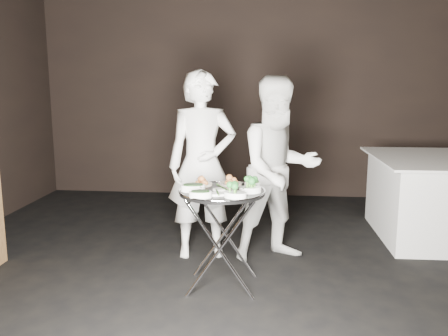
# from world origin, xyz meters

# --- Properties ---
(floor) EXTENTS (6.00, 7.00, 0.05)m
(floor) POSITION_xyz_m (0.00, 0.00, -0.03)
(floor) COLOR black
(floor) RESTS_ON ground
(wall_back) EXTENTS (6.00, 0.05, 3.00)m
(wall_back) POSITION_xyz_m (0.00, 3.52, 1.50)
(wall_back) COLOR black
(wall_back) RESTS_ON floor
(tray_stand) EXTENTS (0.53, 0.45, 0.78)m
(tray_stand) POSITION_xyz_m (-0.14, 0.33, 0.44)
(tray_stand) COLOR silver
(tray_stand) RESTS_ON floor
(serving_tray) EXTENTS (0.68, 0.68, 0.04)m
(serving_tray) POSITION_xyz_m (-0.14, 0.33, 0.79)
(serving_tray) COLOR black
(serving_tray) RESTS_ON tray_stand
(potato_plate_a) EXTENTS (0.18, 0.18, 0.07)m
(potato_plate_a) POSITION_xyz_m (-0.33, 0.50, 0.83)
(potato_plate_a) COLOR beige
(potato_plate_a) RESTS_ON serving_tray
(potato_plate_b) EXTENTS (0.20, 0.20, 0.07)m
(potato_plate_b) POSITION_xyz_m (-0.10, 0.53, 0.83)
(potato_plate_b) COLOR beige
(potato_plate_b) RESTS_ON serving_tray
(greens_bowl) EXTENTS (0.14, 0.14, 0.08)m
(greens_bowl) POSITION_xyz_m (0.10, 0.46, 0.83)
(greens_bowl) COLOR white
(greens_bowl) RESTS_ON serving_tray
(asparagus_plate_a) EXTENTS (0.19, 0.16, 0.03)m
(asparagus_plate_a) POSITION_xyz_m (-0.14, 0.34, 0.81)
(asparagus_plate_a) COLOR white
(asparagus_plate_a) RESTS_ON serving_tray
(asparagus_plate_b) EXTENTS (0.18, 0.13, 0.03)m
(asparagus_plate_b) POSITION_xyz_m (-0.16, 0.18, 0.81)
(asparagus_plate_b) COLOR white
(asparagus_plate_b) RESTS_ON serving_tray
(spinach_bowl_a) EXTENTS (0.21, 0.15, 0.08)m
(spinach_bowl_a) POSITION_xyz_m (-0.36, 0.29, 0.83)
(spinach_bowl_a) COLOR white
(spinach_bowl_a) RESTS_ON serving_tray
(spinach_bowl_b) EXTENTS (0.18, 0.13, 0.07)m
(spinach_bowl_b) POSITION_xyz_m (-0.27, 0.10, 0.83)
(spinach_bowl_b) COLOR white
(spinach_bowl_b) RESTS_ON serving_tray
(broccoli_bowl_a) EXTENTS (0.20, 0.17, 0.07)m
(broccoli_bowl_a) POSITION_xyz_m (0.08, 0.29, 0.83)
(broccoli_bowl_a) COLOR white
(broccoli_bowl_a) RESTS_ON serving_tray
(broccoli_bowl_b) EXTENTS (0.20, 0.16, 0.07)m
(broccoli_bowl_b) POSITION_xyz_m (-0.02, 0.11, 0.83)
(broccoli_bowl_b) COLOR white
(broccoli_bowl_b) RESTS_ON serving_tray
(serving_utensils) EXTENTS (0.57, 0.41, 0.01)m
(serving_utensils) POSITION_xyz_m (-0.12, 0.40, 0.84)
(serving_utensils) COLOR silver
(serving_utensils) RESTS_ON serving_tray
(waiter_left) EXTENTS (0.71, 0.55, 1.74)m
(waiter_left) POSITION_xyz_m (-0.40, 1.04, 0.87)
(waiter_left) COLOR white
(waiter_left) RESTS_ON floor
(waiter_right) EXTENTS (1.01, 0.92, 1.69)m
(waiter_right) POSITION_xyz_m (0.31, 1.01, 0.84)
(waiter_right) COLOR white
(waiter_right) RESTS_ON floor
(dining_table) EXTENTS (1.51, 1.51, 0.86)m
(dining_table) POSITION_xyz_m (2.07, 1.77, 0.43)
(dining_table) COLOR silver
(dining_table) RESTS_ON floor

